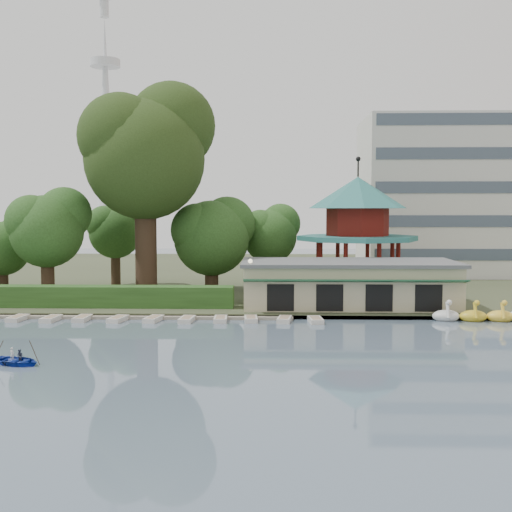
{
  "coord_description": "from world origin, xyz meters",
  "views": [
    {
      "loc": [
        3.48,
        -33.88,
        8.76
      ],
      "look_at": [
        2.0,
        18.0,
        5.0
      ],
      "focal_mm": 45.0,
      "sensor_mm": 36.0,
      "label": 1
    }
  ],
  "objects_px": {
    "pavilion": "(358,222)",
    "rowboat_with_passengers": "(16,357)",
    "dock": "(83,316)",
    "big_tree": "(147,148)",
    "boathouse": "(349,283)"
  },
  "relations": [
    {
      "from": "big_tree",
      "to": "rowboat_with_passengers",
      "type": "bearing_deg",
      "value": -94.95
    },
    {
      "from": "boathouse",
      "to": "pavilion",
      "type": "bearing_deg",
      "value": 78.72
    },
    {
      "from": "dock",
      "to": "big_tree",
      "type": "xyz_separation_m",
      "value": [
        3.16,
        10.99,
        14.53
      ]
    },
    {
      "from": "big_tree",
      "to": "pavilion",
      "type": "bearing_deg",
      "value": 10.37
    },
    {
      "from": "dock",
      "to": "boathouse",
      "type": "xyz_separation_m",
      "value": [
        22.0,
        4.77,
        2.25
      ]
    },
    {
      "from": "pavilion",
      "to": "big_tree",
      "type": "distance_m",
      "value": 22.37
    },
    {
      "from": "dock",
      "to": "pavilion",
      "type": "height_order",
      "value": "pavilion"
    },
    {
      "from": "dock",
      "to": "boathouse",
      "type": "relative_size",
      "value": 1.83
    },
    {
      "from": "big_tree",
      "to": "rowboat_with_passengers",
      "type": "xyz_separation_m",
      "value": [
        -2.31,
        -26.67,
        -14.21
      ]
    },
    {
      "from": "dock",
      "to": "pavilion",
      "type": "distance_m",
      "value": 29.14
    },
    {
      "from": "dock",
      "to": "big_tree",
      "type": "distance_m",
      "value": 18.49
    },
    {
      "from": "pavilion",
      "to": "rowboat_with_passengers",
      "type": "xyz_separation_m",
      "value": [
        -23.15,
        -30.48,
        -7.05
      ]
    },
    {
      "from": "boathouse",
      "to": "pavilion",
      "type": "height_order",
      "value": "pavilion"
    },
    {
      "from": "boathouse",
      "to": "dock",
      "type": "bearing_deg",
      "value": -167.76
    },
    {
      "from": "boathouse",
      "to": "pavilion",
      "type": "relative_size",
      "value": 1.38
    }
  ]
}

